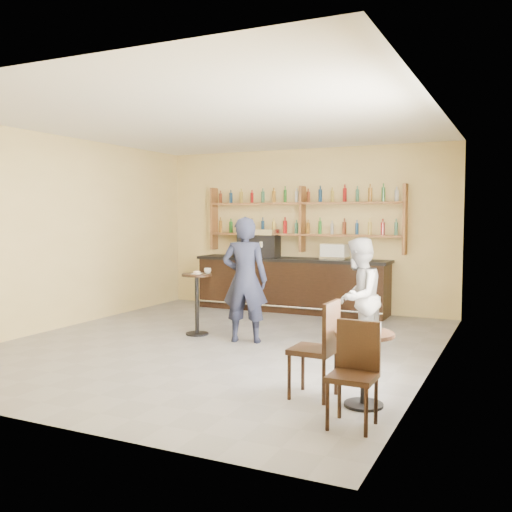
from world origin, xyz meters
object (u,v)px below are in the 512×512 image
at_px(bar_counter, 291,285).
at_px(pedestal_table, 197,304).
at_px(chair_west, 313,349).
at_px(espresso_machine, 259,243).
at_px(cafe_table, 364,369).
at_px(chair_south, 352,376).
at_px(patron_second, 358,297).
at_px(man_main, 245,280).
at_px(pastry_case, 335,252).

distance_m(bar_counter, pedestal_table, 2.77).
bearing_deg(chair_west, bar_counter, -154.50).
relative_size(bar_counter, espresso_machine, 4.97).
bearing_deg(cafe_table, chair_south, -85.24).
bearing_deg(chair_south, bar_counter, 117.30).
relative_size(pedestal_table, cafe_table, 1.31).
relative_size(pedestal_table, chair_west, 0.95).
bearing_deg(patron_second, pedestal_table, -91.44).
bearing_deg(man_main, chair_south, 116.73).
bearing_deg(espresso_machine, chair_west, -67.35).
bearing_deg(espresso_machine, cafe_table, -63.07).
height_order(man_main, chair_west, man_main).
bearing_deg(man_main, chair_west, 116.43).
bearing_deg(patron_second, cafe_table, 20.99).
xyz_separation_m(espresso_machine, cafe_table, (3.44, -4.92, -0.96)).
xyz_separation_m(bar_counter, pedestal_table, (-0.52, -2.72, -0.04)).
distance_m(bar_counter, chair_south, 6.19).
bearing_deg(chair_south, patron_second, 104.60).
bearing_deg(pedestal_table, man_main, -8.40).
xyz_separation_m(chair_west, patron_second, (-0.04, 1.89, 0.29)).
relative_size(pastry_case, chair_south, 0.53).
bearing_deg(cafe_table, pastry_case, 110.57).
bearing_deg(man_main, patron_second, 160.71).
distance_m(bar_counter, pastry_case, 1.11).
height_order(pedestal_table, chair_west, chair_west).
xyz_separation_m(espresso_machine, patron_second, (2.85, -2.98, -0.53)).
height_order(chair_west, chair_south, chair_west).
bearing_deg(cafe_table, espresso_machine, 124.90).
bearing_deg(bar_counter, pastry_case, 0.00).
bearing_deg(cafe_table, patron_second, 106.77).
relative_size(pastry_case, pedestal_table, 0.51).
relative_size(pastry_case, cafe_table, 0.66).
height_order(espresso_machine, pedestal_table, espresso_machine).
bearing_deg(patron_second, chair_west, 5.31).
relative_size(pastry_case, man_main, 0.26).
height_order(man_main, cafe_table, man_main).
distance_m(bar_counter, chair_west, 5.34).
distance_m(man_main, chair_west, 2.73).
bearing_deg(cafe_table, man_main, 138.44).
bearing_deg(man_main, pedestal_table, -23.45).
relative_size(bar_counter, chair_west, 3.82).
bearing_deg(espresso_machine, pastry_case, -7.97).
distance_m(pastry_case, patron_second, 3.26).
bearing_deg(pedestal_table, chair_south, -40.39).
height_order(pastry_case, cafe_table, pastry_case).
bearing_deg(chair_west, cafe_table, 86.18).
height_order(bar_counter, pastry_case, pastry_case).
xyz_separation_m(chair_west, chair_south, (0.60, -0.65, -0.04)).
xyz_separation_m(pastry_case, patron_second, (1.26, -2.98, -0.40)).
height_order(bar_counter, chair_south, bar_counter).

